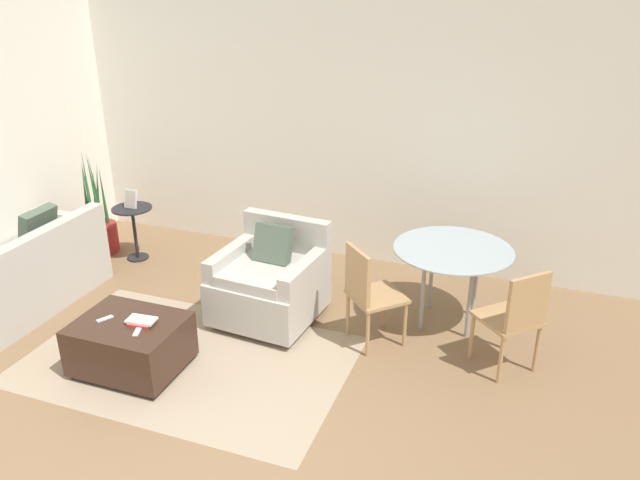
# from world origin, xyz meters

# --- Properties ---
(ground_plane) EXTENTS (20.00, 20.00, 0.00)m
(ground_plane) POSITION_xyz_m (0.00, 0.00, 0.00)
(ground_plane) COLOR brown
(wall_back) EXTENTS (12.00, 0.06, 2.75)m
(wall_back) POSITION_xyz_m (0.00, 3.46, 1.38)
(wall_back) COLOR white
(wall_back) RESTS_ON ground_plane
(area_rug) EXTENTS (2.63, 1.68, 0.01)m
(area_rug) POSITION_xyz_m (-0.70, 1.01, 0.00)
(area_rug) COLOR gray
(area_rug) RESTS_ON ground_plane
(couch) EXTENTS (0.90, 1.91, 0.90)m
(couch) POSITION_xyz_m (-2.66, 1.13, 0.29)
(couch) COLOR #B2ADA3
(couch) RESTS_ON ground_plane
(armchair) EXTENTS (0.93, 0.95, 0.89)m
(armchair) POSITION_xyz_m (-0.34, 1.89, 0.36)
(armchair) COLOR #B2ADA3
(armchair) RESTS_ON ground_plane
(ottoman) EXTENTS (0.83, 0.65, 0.43)m
(ottoman) POSITION_xyz_m (-1.06, 0.77, 0.24)
(ottoman) COLOR #382319
(ottoman) RESTS_ON ground_plane
(book_stack) EXTENTS (0.24, 0.18, 0.04)m
(book_stack) POSITION_xyz_m (-0.94, 0.79, 0.45)
(book_stack) COLOR #B72D28
(book_stack) RESTS_ON ottoman
(tv_remote_primary) EXTENTS (0.10, 0.13, 0.01)m
(tv_remote_primary) POSITION_xyz_m (-1.25, 0.74, 0.44)
(tv_remote_primary) COLOR #B7B7BC
(tv_remote_primary) RESTS_ON ottoman
(tv_remote_secondary) EXTENTS (0.09, 0.17, 0.01)m
(tv_remote_secondary) POSITION_xyz_m (-0.90, 0.68, 0.44)
(tv_remote_secondary) COLOR #B7B7BC
(tv_remote_secondary) RESTS_ON ottoman
(potted_plant) EXTENTS (0.40, 0.40, 1.20)m
(potted_plant) POSITION_xyz_m (-2.78, 2.58, 0.27)
(potted_plant) COLOR maroon
(potted_plant) RESTS_ON ground_plane
(side_table) EXTENTS (0.43, 0.43, 0.60)m
(side_table) POSITION_xyz_m (-2.27, 2.55, 0.42)
(side_table) COLOR black
(side_table) RESTS_ON ground_plane
(picture_frame) EXTENTS (0.15, 0.07, 0.20)m
(picture_frame) POSITION_xyz_m (-2.27, 2.55, 0.70)
(picture_frame) COLOR silver
(picture_frame) RESTS_ON side_table
(dining_table) EXTENTS (1.05, 1.05, 0.74)m
(dining_table) POSITION_xyz_m (1.21, 2.37, 0.65)
(dining_table) COLOR #99A8AD
(dining_table) RESTS_ON ground_plane
(dining_chair_near_left) EXTENTS (0.59, 0.59, 0.90)m
(dining_chair_near_left) POSITION_xyz_m (0.61, 1.78, 0.52)
(dining_chair_near_left) COLOR tan
(dining_chair_near_left) RESTS_ON ground_plane
(dining_chair_near_right) EXTENTS (0.59, 0.59, 0.90)m
(dining_chair_near_right) POSITION_xyz_m (1.80, 1.78, 0.52)
(dining_chair_near_right) COLOR tan
(dining_chair_near_right) RESTS_ON ground_plane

